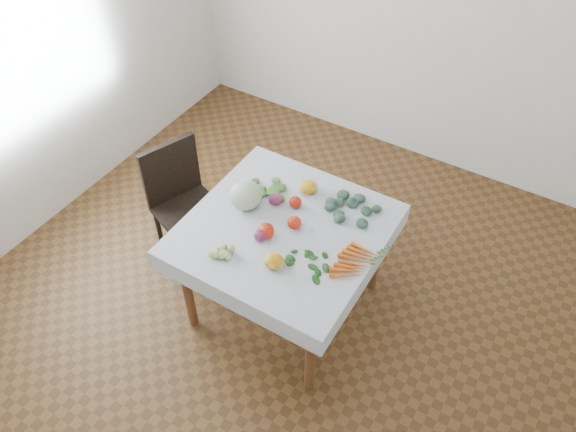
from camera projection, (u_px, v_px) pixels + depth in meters
name	position (u px, v px, depth m)	size (l,w,h in m)	color
ground	(285.00, 304.00, 3.84)	(4.00, 4.00, 0.00)	brown
back_wall	(427.00, 0.00, 4.07)	(4.00, 0.04, 2.70)	white
left_wall	(18.00, 47.00, 3.60)	(0.04, 4.00, 2.70)	white
table	(284.00, 240.00, 3.37)	(1.00, 1.00, 0.75)	brown
tablecloth	(284.00, 228.00, 3.30)	(1.12, 1.12, 0.01)	white
chair	(181.00, 196.00, 3.83)	(0.53, 0.53, 0.91)	black
cabbage	(246.00, 195.00, 3.37)	(0.19, 0.19, 0.17)	beige
tomato_a	(295.00, 202.00, 3.40)	(0.08, 0.08, 0.07)	red
tomato_b	(266.00, 230.00, 3.23)	(0.09, 0.09, 0.08)	red
tomato_c	(294.00, 223.00, 3.28)	(0.08, 0.08, 0.07)	red
tomato_d	(267.00, 232.00, 3.23)	(0.08, 0.08, 0.07)	red
heirloom_back	(308.00, 187.00, 3.49)	(0.11, 0.11, 0.08)	gold
heirloom_front	(274.00, 261.00, 3.07)	(0.11, 0.11, 0.07)	gold
onion_a	(275.00, 199.00, 3.42)	(0.08, 0.08, 0.07)	#611B3C
onion_b	(261.00, 235.00, 3.21)	(0.08, 0.08, 0.07)	#611B3C
tomatillo_cluster	(224.00, 253.00, 3.13)	(0.14, 0.11, 0.04)	#B8D078
carrot_bunch	(356.00, 262.00, 3.09)	(0.20, 0.30, 0.03)	#D94918
kale_bunch	(350.00, 208.00, 3.39)	(0.29, 0.28, 0.04)	#3A5F4B
basil_bunch	(308.00, 260.00, 3.11)	(0.24, 0.17, 0.01)	#204D18
dill_bunch	(270.00, 190.00, 3.51)	(0.27, 0.21, 0.03)	#557F3A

